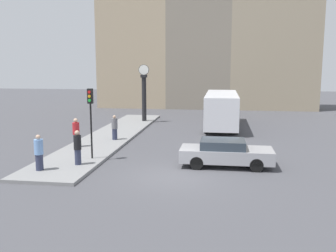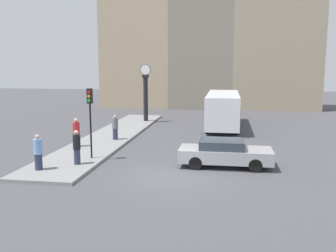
% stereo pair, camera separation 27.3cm
% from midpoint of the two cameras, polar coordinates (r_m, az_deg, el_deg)
% --- Properties ---
extents(ground_plane, '(120.00, 120.00, 0.00)m').
position_cam_midpoint_polar(ground_plane, '(16.80, 1.25, -7.71)').
color(ground_plane, '#47474C').
extents(sidewalk_corner, '(3.24, 21.40, 0.15)m').
position_cam_midpoint_polar(sidewalk_corner, '(26.25, -8.20, -1.48)').
color(sidewalk_corner, gray).
rests_on(sidewalk_corner, ground_plane).
extents(building_row, '(24.82, 5.00, 19.52)m').
position_cam_midpoint_polar(building_row, '(44.56, 4.66, 12.79)').
color(building_row, tan).
rests_on(building_row, ground_plane).
extents(sedan_car, '(4.48, 1.82, 1.32)m').
position_cam_midpoint_polar(sedan_car, '(18.51, 9.03, -4.05)').
color(sedan_car, '#9E9EA3').
rests_on(sedan_car, ground_plane).
extents(bus_distant, '(2.45, 9.16, 2.72)m').
position_cam_midpoint_polar(bus_distant, '(30.12, 8.62, 2.72)').
color(bus_distant, silver).
rests_on(bus_distant, ground_plane).
extents(traffic_light_near, '(0.26, 0.24, 3.60)m').
position_cam_midpoint_polar(traffic_light_near, '(19.38, -11.40, 2.63)').
color(traffic_light_near, black).
rests_on(traffic_light_near, sidewalk_corner).
extents(street_clock, '(0.90, 0.50, 4.84)m').
position_cam_midpoint_polar(street_clock, '(32.34, -3.19, 4.84)').
color(street_clock, black).
rests_on(street_clock, sidewalk_corner).
extents(pedestrian_red_top, '(0.40, 0.40, 1.70)m').
position_cam_midpoint_polar(pedestrian_red_top, '(22.64, -13.45, -0.98)').
color(pedestrian_red_top, '#2D334C').
rests_on(pedestrian_red_top, sidewalk_corner).
extents(pedestrian_grey_jacket, '(0.38, 0.38, 1.59)m').
position_cam_midpoint_polar(pedestrian_grey_jacket, '(24.38, -7.75, -0.23)').
color(pedestrian_grey_jacket, '#2D334C').
rests_on(pedestrian_grey_jacket, sidewalk_corner).
extents(pedestrian_black_jacket, '(0.36, 0.36, 1.67)m').
position_cam_midpoint_polar(pedestrian_black_jacket, '(18.56, -13.32, -3.18)').
color(pedestrian_black_jacket, '#2D334C').
rests_on(pedestrian_black_jacket, sidewalk_corner).
extents(pedestrian_blue_stripe, '(0.40, 0.40, 1.65)m').
position_cam_midpoint_polar(pedestrian_blue_stripe, '(18.07, -18.78, -3.84)').
color(pedestrian_blue_stripe, '#2D334C').
rests_on(pedestrian_blue_stripe, sidewalk_corner).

